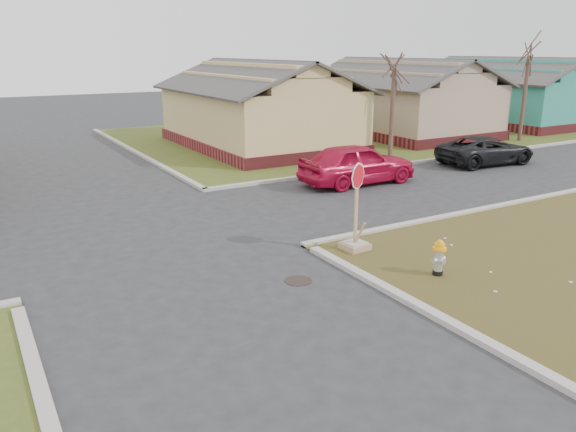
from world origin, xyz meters
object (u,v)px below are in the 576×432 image
fire_hydrant (439,256)px  dark_pickup (486,150)px  stop_sign (355,231)px  red_sedan (357,163)px

fire_hydrant → dark_pickup: bearing=33.8°
fire_hydrant → dark_pickup: dark_pickup is taller
fire_hydrant → stop_sign: 2.50m
red_sedan → dark_pickup: (7.61, 0.18, -0.16)m
red_sedan → stop_sign: bearing=143.5°
stop_sign → dark_pickup: 13.92m
red_sedan → dark_pickup: red_sedan is taller
stop_sign → red_sedan: (4.76, 6.22, 0.26)m
fire_hydrant → red_sedan: red_sedan is taller
stop_sign → dark_pickup: (12.37, 6.40, 0.10)m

